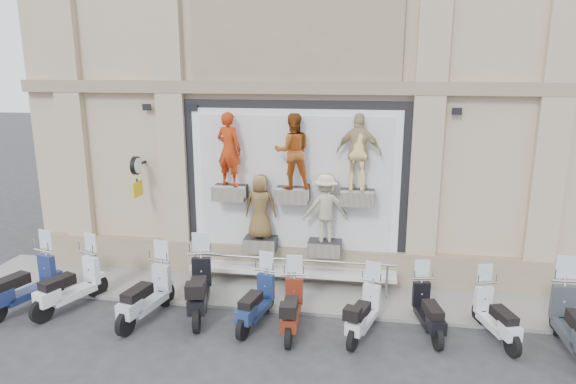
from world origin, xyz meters
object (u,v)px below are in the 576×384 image
(scooter_a, at_px, (23,275))
(scooter_h, at_px, (429,302))
(scooter_d, at_px, (199,279))
(scooter_f, at_px, (292,299))
(guard_rail, at_px, (289,276))
(clock_sign_bracket, at_px, (137,171))
(scooter_c, at_px, (145,285))
(scooter_i, at_px, (497,307))
(scooter_j, at_px, (576,313))
(scooter_e, at_px, (256,293))
(scooter_g, at_px, (364,304))
(scooter_b, at_px, (69,276))

(scooter_a, relative_size, scooter_h, 1.21)
(scooter_d, bearing_deg, scooter_f, -24.09)
(guard_rail, height_order, clock_sign_bracket, clock_sign_bracket)
(scooter_f, relative_size, scooter_h, 1.05)
(scooter_c, bearing_deg, scooter_i, 14.34)
(clock_sign_bracket, distance_m, scooter_j, 10.06)
(scooter_e, height_order, scooter_g, scooter_e)
(scooter_b, distance_m, scooter_c, 1.91)
(clock_sign_bracket, bearing_deg, scooter_h, -14.58)
(scooter_a, distance_m, scooter_e, 5.27)
(scooter_a, height_order, scooter_c, scooter_a)
(scooter_b, bearing_deg, scooter_d, 25.29)
(guard_rail, relative_size, scooter_j, 2.38)
(scooter_g, relative_size, scooter_i, 1.01)
(scooter_a, height_order, scooter_i, scooter_a)
(scooter_c, distance_m, scooter_e, 2.38)
(scooter_h, distance_m, scooter_j, 2.66)
(scooter_c, height_order, scooter_d, scooter_d)
(scooter_a, relative_size, scooter_f, 1.15)
(scooter_b, height_order, scooter_h, scooter_b)
(scooter_e, relative_size, scooter_g, 1.03)
(scooter_b, relative_size, scooter_g, 1.15)
(scooter_a, distance_m, scooter_i, 10.13)
(clock_sign_bracket, height_order, scooter_f, clock_sign_bracket)
(guard_rail, height_order, scooter_b, scooter_b)
(scooter_a, distance_m, scooter_b, 1.01)
(scooter_g, relative_size, scooter_h, 1.01)
(scooter_e, distance_m, scooter_g, 2.25)
(scooter_d, xyz_separation_m, scooter_e, (1.32, -0.25, -0.12))
(guard_rail, xyz_separation_m, scooter_i, (4.41, -1.38, 0.23))
(guard_rail, bearing_deg, scooter_j, -16.82)
(guard_rail, height_order, scooter_f, scooter_f)
(scooter_f, bearing_deg, scooter_e, 165.90)
(scooter_b, bearing_deg, scooter_f, 19.04)
(scooter_g, bearing_deg, scooter_d, -168.26)
(clock_sign_bracket, xyz_separation_m, scooter_e, (3.46, -2.03, -2.08))
(scooter_i, distance_m, scooter_j, 1.37)
(scooter_h, bearing_deg, scooter_g, -178.87)
(scooter_b, height_order, scooter_i, scooter_b)
(scooter_h, bearing_deg, guard_rail, 144.36)
(scooter_d, height_order, scooter_g, scooter_d)
(scooter_i, relative_size, scooter_j, 0.81)
(guard_rail, relative_size, scooter_f, 2.83)
(scooter_d, distance_m, scooter_g, 3.58)
(scooter_h, bearing_deg, scooter_j, -20.26)
(scooter_a, bearing_deg, guard_rail, 33.96)
(scooter_g, bearing_deg, clock_sign_bracket, 176.73)
(clock_sign_bracket, distance_m, scooter_b, 2.94)
(clock_sign_bracket, distance_m, scooter_e, 4.52)
(scooter_b, relative_size, scooter_c, 1.01)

